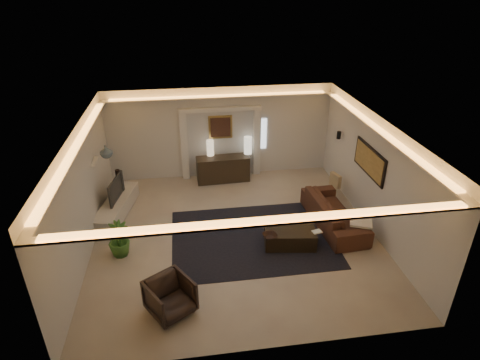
{
  "coord_description": "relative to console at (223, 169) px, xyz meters",
  "views": [
    {
      "loc": [
        -1.09,
        -8.25,
        5.91
      ],
      "look_at": [
        0.2,
        0.6,
        1.25
      ],
      "focal_mm": 29.74,
      "sensor_mm": 36.0,
      "label": 1
    }
  ],
  "objects": [
    {
      "name": "pilaster_left",
      "position": [
        -1.16,
        0.37,
        0.7
      ],
      "size": [
        0.22,
        0.2,
        2.2
      ],
      "primitive_type": "cube",
      "color": "silver",
      "rests_on": "ground"
    },
    {
      "name": "cove_soffit",
      "position": [
        -0.01,
        -3.03,
        2.22
      ],
      "size": [
        7.0,
        7.0,
        0.04
      ],
      "primitive_type": "cube",
      "color": "silver",
      "rests_on": "ceiling"
    },
    {
      "name": "ginger_jar",
      "position": [
        -3.16,
        -1.47,
        1.44
      ],
      "size": [
        0.41,
        0.41,
        0.33
      ],
      "primitive_type": "imported",
      "rotation": [
        0.0,
        0.0,
        0.34
      ],
      "color": "#4D5562",
      "rests_on": "wall_niche"
    },
    {
      "name": "coffee_table",
      "position": [
        1.24,
        -3.64,
        -0.2
      ],
      "size": [
        1.29,
        0.82,
        0.45
      ],
      "primitive_type": "cube",
      "rotation": [
        0.0,
        0.0,
        -0.14
      ],
      "color": "black",
      "rests_on": "ground"
    },
    {
      "name": "console",
      "position": [
        0.0,
        0.0,
        0.0
      ],
      "size": [
        1.67,
        0.59,
        0.82
      ],
      "primitive_type": "cube",
      "rotation": [
        0.0,
        0.0,
        0.04
      ],
      "color": "black",
      "rests_on": "ground"
    },
    {
      "name": "area_rug",
      "position": [
        0.39,
        -3.23,
        -0.39
      ],
      "size": [
        4.0,
        3.0,
        0.01
      ],
      "primitive_type": "cube",
      "color": "black",
      "rests_on": "ground"
    },
    {
      "name": "plant",
      "position": [
        -2.8,
        -3.42,
        0.03
      ],
      "size": [
        0.62,
        0.62,
        0.87
      ],
      "primitive_type": "imported",
      "rotation": [
        0.0,
        0.0,
        0.34
      ],
      "color": "#376825",
      "rests_on": "ground"
    },
    {
      "name": "art_panel_gold",
      "position": [
        3.44,
        -2.73,
        1.3
      ],
      "size": [
        0.02,
        1.5,
        0.62
      ],
      "primitive_type": "cube",
      "color": "tan",
      "rests_on": "wall_right"
    },
    {
      "name": "lamp_right",
      "position": [
        0.82,
        0.19,
        0.69
      ],
      "size": [
        0.31,
        0.31,
        0.56
      ],
      "primitive_type": "cylinder",
      "rotation": [
        0.0,
        0.0,
        -0.27
      ],
      "color": "white",
      "rests_on": "console"
    },
    {
      "name": "wall_niche",
      "position": [
        -3.45,
        -1.63,
        1.25
      ],
      "size": [
        0.1,
        0.55,
        0.04
      ],
      "primitive_type": "cube",
      "color": "silver",
      "rests_on": "wall_left"
    },
    {
      "name": "bowl",
      "position": [
        0.69,
        -3.85,
        0.05
      ],
      "size": [
        0.41,
        0.41,
        0.08
      ],
      "primitive_type": "imported",
      "rotation": [
        0.0,
        0.0,
        0.23
      ],
      "color": "black",
      "rests_on": "coffee_table"
    },
    {
      "name": "art_panel_frame",
      "position": [
        3.46,
        -2.73,
        1.3
      ],
      "size": [
        0.04,
        1.64,
        0.74
      ],
      "primitive_type": "cube",
      "color": "black",
      "rests_on": "wall_right"
    },
    {
      "name": "painting_canvas",
      "position": [
        -0.01,
        0.42,
        1.25
      ],
      "size": [
        0.62,
        0.02,
        0.62
      ],
      "primitive_type": "cube",
      "color": "#4C2D1E",
      "rests_on": "wall_back"
    },
    {
      "name": "armchair",
      "position": [
        -1.6,
        -5.4,
        -0.03
      ],
      "size": [
        1.11,
        1.12,
        0.74
      ],
      "primitive_type": "imported",
      "rotation": [
        0.0,
        0.0,
        0.57
      ],
      "color": "black",
      "rests_on": "ground"
    },
    {
      "name": "wall_sconce",
      "position": [
        3.37,
        -0.83,
        1.28
      ],
      "size": [
        0.12,
        0.12,
        0.22
      ],
      "primitive_type": "cylinder",
      "color": "black",
      "rests_on": "wall_right"
    },
    {
      "name": "wall_back",
      "position": [
        -0.01,
        0.47,
        1.05
      ],
      "size": [
        7.0,
        0.0,
        7.0
      ],
      "primitive_type": "plane",
      "rotation": [
        1.57,
        0.0,
        0.0
      ],
      "color": "silver",
      "rests_on": "ground"
    },
    {
      "name": "alcove_header",
      "position": [
        -0.01,
        0.37,
        1.85
      ],
      "size": [
        2.52,
        0.2,
        0.12
      ],
      "primitive_type": "cube",
      "color": "silver",
      "rests_on": "wall_back"
    },
    {
      "name": "media_ledge",
      "position": [
        -3.1,
        -1.59,
        -0.18
      ],
      "size": [
        1.02,
        2.3,
        0.42
      ],
      "primitive_type": "cube",
      "rotation": [
        0.0,
        0.0,
        -0.21
      ],
      "color": "beige",
      "rests_on": "ground"
    },
    {
      "name": "pilaster_right",
      "position": [
        1.14,
        0.37,
        0.7
      ],
      "size": [
        0.22,
        0.2,
        2.2
      ],
      "primitive_type": "cube",
      "color": "silver",
      "rests_on": "ground"
    },
    {
      "name": "tv",
      "position": [
        -3.16,
        -1.48,
        0.36
      ],
      "size": [
        1.07,
        0.35,
        0.61
      ],
      "primitive_type": "imported",
      "rotation": [
        0.0,
        0.0,
        1.37
      ],
      "color": "black",
      "rests_on": "media_ledge"
    },
    {
      "name": "figurine",
      "position": [
        -3.14,
        -0.47,
        0.24
      ],
      "size": [
        0.16,
        0.16,
        0.39
      ],
      "primitive_type": "cylinder",
      "rotation": [
        0.0,
        0.0,
        -0.1
      ],
      "color": "black",
      "rests_on": "media_ledge"
    },
    {
      "name": "floor",
      "position": [
        -0.01,
        -3.03,
        -0.4
      ],
      "size": [
        7.0,
        7.0,
        0.0
      ],
      "primitive_type": "plane",
      "color": "#B5A991",
      "rests_on": "ground"
    },
    {
      "name": "wall_right",
      "position": [
        3.49,
        -3.03,
        1.05
      ],
      "size": [
        0.0,
        7.0,
        7.0
      ],
      "primitive_type": "plane",
      "rotation": [
        1.57,
        0.0,
        -1.57
      ],
      "color": "silver",
      "rests_on": "ground"
    },
    {
      "name": "wall_left",
      "position": [
        -3.51,
        -3.03,
        1.05
      ],
      "size": [
        0.0,
        7.0,
        7.0
      ],
      "primitive_type": "plane",
      "rotation": [
        1.57,
        0.0,
        1.57
      ],
      "color": "silver",
      "rests_on": "ground"
    },
    {
      "name": "throw_pillow",
      "position": [
        3.14,
        -1.51,
        0.15
      ],
      "size": [
        0.23,
        0.42,
        0.4
      ],
      "primitive_type": "cube",
      "rotation": [
        0.0,
        0.0,
        0.3
      ],
      "color": "tan",
      "rests_on": "sofa"
    },
    {
      "name": "daylight_slit",
      "position": [
        1.34,
        0.45,
        0.95
      ],
      "size": [
        0.25,
        0.03,
        1.0
      ],
      "primitive_type": "cube",
      "color": "white",
      "rests_on": "wall_back"
    },
    {
      "name": "throw_blanket",
      "position": [
        2.96,
        -3.73,
        0.15
      ],
      "size": [
        0.64,
        0.59,
        0.06
      ],
      "primitive_type": "cube",
      "rotation": [
        0.0,
        0.0,
        -0.39
      ],
      "color": "white",
      "rests_on": "sofa"
    },
    {
      "name": "magazine",
      "position": [
        1.85,
        -3.8,
        0.02
      ],
      "size": [
        0.25,
        0.2,
        0.03
      ],
      "primitive_type": "cube",
      "rotation": [
        0.0,
        0.0,
        0.22
      ],
      "color": "white",
      "rests_on": "coffee_table"
    },
    {
      "name": "painting_frame",
      "position": [
        -0.01,
        0.44,
        1.25
      ],
      "size": [
        0.74,
        0.04,
        0.74
      ],
      "primitive_type": "cube",
      "color": "tan",
      "rests_on": "wall_back"
    },
    {
      "name": "ceiling",
      "position": [
        -0.01,
        -3.03,
        2.5
      ],
      "size": [
        7.0,
        7.0,
        0.0
      ],
      "primitive_type": "plane",
      "rotation": [
        3.14,
        0.0,
        0.0
      ],
      "color": "white",
      "rests_on": "ground"
    },
    {
      "name": "lamp_left",
      "position": [
        -0.37,
        0.22,
        0.69
      ],
      "size": [
        0.29,
        0.29,
        0.5
      ],
      "primitive_type": "cylinder",
      "rotation": [
        0.0,
        0.0,
        -0.39
      ],
      "color": "#FFE3B7",
      "rests_on": "console"
    },
    {
      "name": "sofa",
      "position": [
        2.6,
        -2.92,
        -0.04
      ],
      "size": [
        2.51,
        1.11,
        0.72
      ],
      "primitive_type": "imported",
      "rotation": [
        0.0,
        0.0,
        1.63
      ],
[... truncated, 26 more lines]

